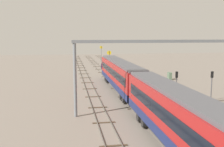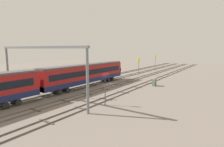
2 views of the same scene
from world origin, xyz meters
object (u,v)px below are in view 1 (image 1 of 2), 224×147
(signal_light_trackside_departure, at_px, (212,81))
(relay_cabinet, at_px, (170,76))
(train, at_px, (182,123))
(speed_sign_near_foreground, at_px, (101,53))
(signal_light_trackside_approach, at_px, (176,81))
(speed_sign_mid_trackside, at_px, (109,58))
(overhead_gantry, at_px, (159,58))

(signal_light_trackside_departure, bearing_deg, relay_cabinet, -2.92)
(relay_cabinet, bearing_deg, train, 159.56)
(speed_sign_near_foreground, bearing_deg, signal_light_trackside_approach, -173.51)
(speed_sign_mid_trackside, height_order, relay_cabinet, speed_sign_mid_trackside)
(train, bearing_deg, signal_light_trackside_departure, -36.45)
(train, bearing_deg, signal_light_trackside_approach, -21.91)
(speed_sign_near_foreground, height_order, signal_light_trackside_approach, speed_sign_near_foreground)
(speed_sign_near_foreground, relative_size, signal_light_trackside_departure, 1.41)
(train, xyz_separation_m, signal_light_trackside_departure, (15.41, -11.39, 0.10))
(speed_sign_near_foreground, relative_size, speed_sign_mid_trackside, 1.10)
(signal_light_trackside_approach, bearing_deg, speed_sign_near_foreground, 6.49)
(speed_sign_near_foreground, relative_size, signal_light_trackside_approach, 1.44)
(relay_cabinet, bearing_deg, signal_light_trackside_departure, 177.08)
(overhead_gantry, distance_m, speed_sign_near_foreground, 50.48)
(overhead_gantry, height_order, signal_light_trackside_approach, overhead_gantry)
(speed_sign_near_foreground, height_order, relay_cabinet, speed_sign_near_foreground)
(train, bearing_deg, overhead_gantry, -10.27)
(train, height_order, overhead_gantry, overhead_gantry)
(signal_light_trackside_approach, height_order, signal_light_trackside_departure, signal_light_trackside_departure)
(train, height_order, speed_sign_mid_trackside, speed_sign_mid_trackside)
(signal_light_trackside_approach, distance_m, relay_cabinet, 17.22)
(overhead_gantry, xyz_separation_m, signal_light_trackside_departure, (4.21, -9.36, -3.84))
(speed_sign_mid_trackside, bearing_deg, speed_sign_near_foreground, 0.49)
(speed_sign_mid_trackside, bearing_deg, signal_light_trackside_approach, -170.59)
(train, distance_m, signal_light_trackside_departure, 19.16)
(train, relative_size, signal_light_trackside_departure, 17.98)
(signal_light_trackside_departure, bearing_deg, speed_sign_near_foreground, 11.92)
(overhead_gantry, distance_m, signal_light_trackside_approach, 8.26)
(overhead_gantry, relative_size, signal_light_trackside_approach, 4.90)
(relay_cabinet, bearing_deg, overhead_gantry, 154.77)
(signal_light_trackside_approach, relative_size, relay_cabinet, 2.62)
(train, height_order, relay_cabinet, train)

